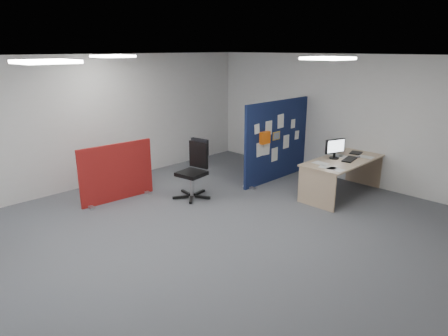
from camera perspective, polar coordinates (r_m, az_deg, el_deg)
floor at (r=6.08m, az=-5.74°, el=-10.90°), size 9.00×9.00×0.00m
ceiling at (r=5.39m, az=-6.60°, el=15.42°), size 9.00×7.00×0.02m
wall_back at (r=8.54m, az=-21.18°, el=5.78°), size 9.00×0.02×2.70m
wall_right at (r=9.04m, az=16.75°, el=6.76°), size 0.02×7.00×2.70m
ceiling_lights at (r=6.12m, az=-8.11°, el=15.25°), size 4.10×4.10×0.04m
navy_divider at (r=8.79m, az=7.62°, el=3.88°), size 2.12×0.30×1.75m
main_desk at (r=8.18m, az=16.33°, el=0.13°), size 1.89×0.84×0.73m
monitor_main at (r=8.08m, az=15.56°, el=2.81°), size 0.43×0.19×0.39m
keyboard at (r=8.12m, az=17.50°, el=1.20°), size 0.48×0.26×0.02m
mouse at (r=8.33m, az=18.50°, el=1.51°), size 0.11×0.09×0.03m
paper_tray at (r=8.68m, az=18.34°, el=2.08°), size 0.32×0.28×0.01m
red_divider at (r=7.83m, az=-15.06°, el=-0.69°), size 1.47×0.30×1.11m
office_chair at (r=7.74m, az=-4.15°, el=0.37°), size 0.73×0.73×1.11m
desk_papers at (r=7.96m, az=16.06°, el=0.94°), size 1.42×0.84×0.00m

